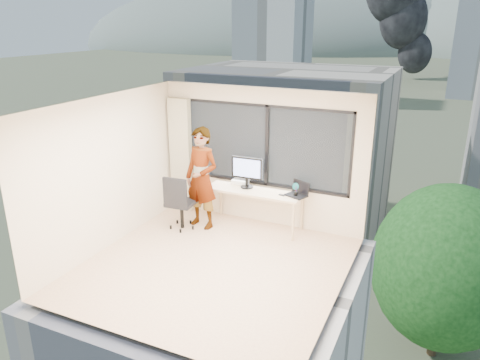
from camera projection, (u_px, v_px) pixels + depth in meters
The scene contains 23 objects.
floor at pixel (214, 266), 7.40m from camera, with size 4.00×4.00×0.01m, color beige.
ceiling at pixel (211, 105), 6.54m from camera, with size 4.00×4.00×0.01m, color white.
wall_front at pixel (130, 246), 5.25m from camera, with size 4.00×0.01×2.60m, color beige.
wall_left at pixel (107, 173), 7.76m from camera, with size 0.01×4.00×2.60m, color beige.
wall_right at pixel (344, 212), 6.18m from camera, with size 0.01×4.00×2.60m, color beige.
window_wall at pixel (265, 145), 8.59m from camera, with size 3.30×0.16×1.55m, color black, non-canonical shape.
curtain at pixel (181, 155), 9.31m from camera, with size 0.45×0.14×2.30m, color beige.
desk at pixel (255, 208), 8.70m from camera, with size 1.80×0.60×0.75m, color #CDB389.
chair at pixel (181, 201), 8.59m from camera, with size 0.55×0.55×1.08m, color black, non-canonical shape.
person at pixel (202, 178), 8.55m from camera, with size 0.70×0.46×1.92m, color #2D2D33.
monitor at pixel (247, 172), 8.59m from camera, with size 0.60×0.13×0.60m, color black, non-canonical shape.
game_console at pixel (241, 181), 8.91m from camera, with size 0.31×0.26×0.08m, color white.
laptop at pixel (296, 190), 8.23m from camera, with size 0.37×0.39×0.24m, color black, non-canonical shape.
cellphone at pixel (282, 195), 8.29m from camera, with size 0.12×0.05×0.01m, color black.
pen_cup at pixel (296, 194), 8.24m from camera, with size 0.07×0.07×0.09m, color black.
handbag at pixel (300, 187), 8.40m from camera, with size 0.28×0.14×0.21m, color #0D5252.
exterior_ground at pixel (439, 95), 114.93m from camera, with size 400.00×400.00×0.04m, color #515B3D.
near_bldg_a at pixel (287, 154), 38.99m from camera, with size 16.00×12.00×14.00m, color beige.
far_tower_a at pixel (274, 37), 102.69m from camera, with size 14.00×14.00×28.00m, color silver.
far_tower_d at pixel (262, 40), 160.72m from camera, with size 16.00×14.00×22.00m, color silver.
hill_a at pixel (274, 45), 333.83m from camera, with size 288.00×216.00×90.00m, color slate.
tree_a at pixel (166, 206), 35.88m from camera, with size 7.00×7.00×8.00m, color #164416, non-canonical shape.
tree_b at pixel (443, 284), 24.39m from camera, with size 7.60×7.60×9.00m, color #164416, non-canonical shape.
Camera 1 is at (3.11, -5.75, 3.75)m, focal length 34.51 mm.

